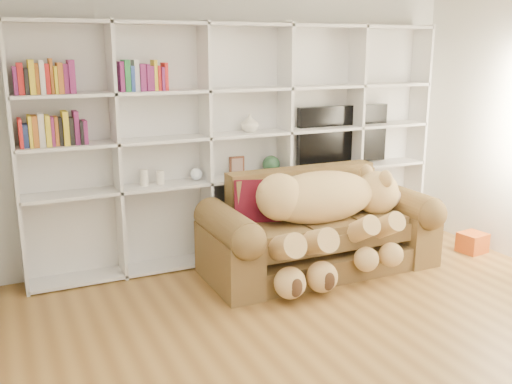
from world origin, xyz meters
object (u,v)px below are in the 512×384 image
teddy_bear (326,209)px  tv (343,136)px  sofa (318,233)px  gift_box (472,242)px

teddy_bear → tv: (0.74, 0.89, 0.53)m
sofa → tv: size_ratio=2.03×
sofa → gift_box: size_ratio=8.68×
sofa → teddy_bear: 0.36m
teddy_bear → gift_box: bearing=4.0°
gift_box → tv: 1.82m
gift_box → sofa: bearing=169.8°
teddy_bear → sofa: bearing=88.8°
gift_box → tv: tv is taller
sofa → tv: 1.30m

